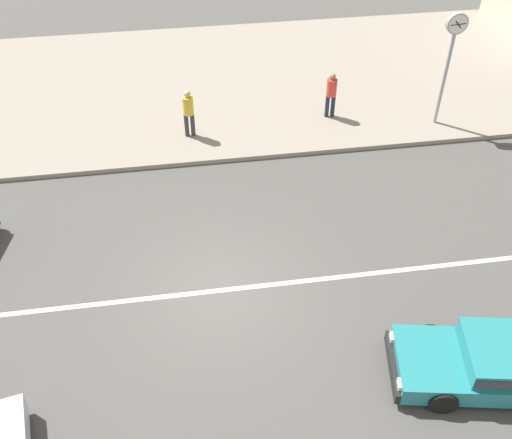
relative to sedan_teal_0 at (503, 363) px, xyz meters
The scene contains 7 objects.
ground_plane 6.59m from the sedan_teal_0, 149.10° to the left, with size 160.00×160.00×0.00m, color #4C4947.
lane_centre_stripe 6.59m from the sedan_teal_0, 149.10° to the left, with size 50.40×0.14×0.01m, color silver.
kerb_strip 14.80m from the sedan_teal_0, 112.39° to the left, with size 68.00×10.00×0.15m, color gray.
sedan_teal_0 is the anchor object (origin of this frame).
street_clock 10.33m from the sedan_teal_0, 76.37° to the left, with size 0.67×0.22×3.80m.
pedestrian_near_clock 10.73m from the sedan_teal_0, 95.74° to the left, with size 0.34×0.34×1.60m.
pedestrian_mid_kerb 11.76m from the sedan_teal_0, 119.98° to the left, with size 0.34×0.34×1.64m.
Camera 1 is at (-0.58, -9.93, 11.04)m, focal length 42.00 mm.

